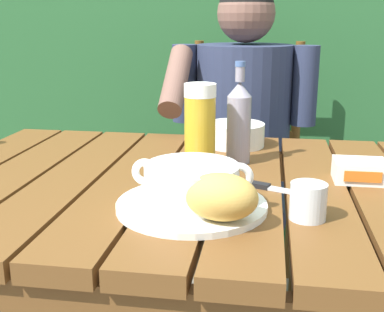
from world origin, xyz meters
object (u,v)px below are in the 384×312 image
soup_bowl (192,183)px  butter_tub (360,171)px  beer_glass (200,127)px  beer_bottle (239,121)px  water_glass_small (308,201)px  chair_near_diner (243,182)px  serving_plate (192,205)px  diner_bowl (235,134)px  person_eating (241,133)px  bread_roll (221,197)px  table_knife (268,187)px

soup_bowl → butter_tub: 0.39m
beer_glass → butter_tub: 0.35m
beer_bottle → water_glass_small: beer_bottle is taller
beer_bottle → water_glass_small: size_ratio=3.74×
chair_near_diner → serving_plate: (-0.05, -1.02, 0.29)m
diner_bowl → person_eating: bearing=90.5°
bread_roll → beer_glass: beer_glass is taller
beer_glass → table_knife: beer_glass is taller
soup_bowl → bread_roll: bearing=-49.4°
serving_plate → beer_bottle: bearing=78.7°
bread_roll → water_glass_small: 0.15m
beer_glass → soup_bowl: bearing=-85.5°
serving_plate → chair_near_diner: bearing=87.4°
beer_bottle → table_knife: (0.07, -0.19, -0.10)m
butter_tub → table_knife: size_ratio=0.75×
soup_bowl → person_eating: bearing=87.0°
serving_plate → beer_glass: (-0.02, 0.25, 0.09)m
person_eating → diner_bowl: (0.00, -0.35, 0.08)m
chair_near_diner → bread_roll: size_ratio=7.45×
table_knife → diner_bowl: diner_bowl is taller
bread_roll → table_knife: bearing=68.9°
water_glass_small → table_knife: size_ratio=0.45×
diner_bowl → soup_bowl: bearing=-95.5°
chair_near_diner → diner_bowl: (0.00, -0.55, 0.32)m
table_knife → serving_plate: bearing=-137.0°
chair_near_diner → soup_bowl: 1.07m
beer_glass → bread_roll: bearing=-75.9°
bread_roll → beer_glass: 0.33m
bread_roll → soup_bowl: bearing=130.6°
chair_near_diner → beer_bottle: bearing=-88.6°
butter_tub → table_knife: (-0.19, -0.08, -0.02)m
beer_glass → chair_near_diner: bearing=85.2°
beer_glass → butter_tub: bearing=-6.1°
serving_plate → butter_tub: 0.39m
chair_near_diner → beer_glass: 0.87m
chair_near_diner → soup_bowl: (-0.05, -1.02, 0.34)m
bread_roll → diner_bowl: bearing=91.5°
serving_plate → butter_tub: (0.32, 0.21, 0.02)m
chair_near_diner → butter_tub: (0.28, -0.81, 0.31)m
beer_bottle → butter_tub: 0.29m
table_knife → beer_glass: bearing=142.5°
bread_roll → water_glass_small: size_ratio=2.13×
water_glass_small → chair_near_diner: bearing=98.6°
butter_tub → diner_bowl: diner_bowl is taller
soup_bowl → water_glass_small: size_ratio=3.46×
table_knife → soup_bowl: bearing=-137.0°
soup_bowl → water_glass_small: 0.20m
serving_plate → bread_roll: size_ratio=2.02×
soup_bowl → bread_roll: same height
chair_near_diner → table_knife: size_ratio=7.08×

